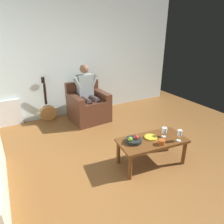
{
  "coord_description": "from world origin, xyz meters",
  "views": [
    {
      "loc": [
        1.43,
        1.88,
        1.99
      ],
      "look_at": [
        -0.23,
        -1.14,
        0.57
      ],
      "focal_mm": 32.42,
      "sensor_mm": 36.0,
      "label": 1
    }
  ],
  "objects_px": {
    "coffee_table": "(152,143)",
    "wine_glass_far": "(164,131)",
    "candle_jar": "(162,142)",
    "decorative_dish": "(151,137)",
    "armchair": "(88,107)",
    "wine_glass_near": "(180,134)",
    "fruit_bowl": "(134,140)",
    "guitar": "(48,111)",
    "person_seated": "(88,92)"
  },
  "relations": [
    {
      "from": "coffee_table",
      "to": "decorative_dish",
      "type": "xyz_separation_m",
      "value": [
        -0.01,
        -0.05,
        0.08
      ]
    },
    {
      "from": "wine_glass_far",
      "to": "candle_jar",
      "type": "bearing_deg",
      "value": 39.92
    },
    {
      "from": "guitar",
      "to": "candle_jar",
      "type": "height_order",
      "value": "guitar"
    },
    {
      "from": "wine_glass_near",
      "to": "decorative_dish",
      "type": "distance_m",
      "value": 0.43
    },
    {
      "from": "fruit_bowl",
      "to": "wine_glass_near",
      "type": "bearing_deg",
      "value": 155.04
    },
    {
      "from": "fruit_bowl",
      "to": "candle_jar",
      "type": "bearing_deg",
      "value": 142.9
    },
    {
      "from": "wine_glass_near",
      "to": "fruit_bowl",
      "type": "distance_m",
      "value": 0.69
    },
    {
      "from": "guitar",
      "to": "candle_jar",
      "type": "xyz_separation_m",
      "value": [
        -1.08,
        2.61,
        0.24
      ]
    },
    {
      "from": "person_seated",
      "to": "candle_jar",
      "type": "height_order",
      "value": "person_seated"
    },
    {
      "from": "coffee_table",
      "to": "wine_glass_near",
      "type": "bearing_deg",
      "value": 146.69
    },
    {
      "from": "armchair",
      "to": "guitar",
      "type": "bearing_deg",
      "value": -29.39
    },
    {
      "from": "guitar",
      "to": "decorative_dish",
      "type": "xyz_separation_m",
      "value": [
        -1.06,
        2.39,
        0.22
      ]
    },
    {
      "from": "guitar",
      "to": "wine_glass_near",
      "type": "distance_m",
      "value": 3.01
    },
    {
      "from": "wine_glass_near",
      "to": "wine_glass_far",
      "type": "height_order",
      "value": "wine_glass_near"
    },
    {
      "from": "person_seated",
      "to": "wine_glass_near",
      "type": "relative_size",
      "value": 7.2
    },
    {
      "from": "person_seated",
      "to": "candle_jar",
      "type": "bearing_deg",
      "value": 92.54
    },
    {
      "from": "person_seated",
      "to": "wine_glass_near",
      "type": "height_order",
      "value": "person_seated"
    },
    {
      "from": "person_seated",
      "to": "wine_glass_far",
      "type": "height_order",
      "value": "person_seated"
    },
    {
      "from": "wine_glass_far",
      "to": "decorative_dish",
      "type": "bearing_deg",
      "value": -17.1
    },
    {
      "from": "wine_glass_far",
      "to": "decorative_dish",
      "type": "relative_size",
      "value": 0.78
    },
    {
      "from": "wine_glass_near",
      "to": "decorative_dish",
      "type": "xyz_separation_m",
      "value": [
        0.32,
        -0.26,
        -0.11
      ]
    },
    {
      "from": "armchair",
      "to": "wine_glass_near",
      "type": "height_order",
      "value": "armchair"
    },
    {
      "from": "guitar",
      "to": "wine_glass_near",
      "type": "height_order",
      "value": "guitar"
    },
    {
      "from": "wine_glass_far",
      "to": "guitar",
      "type": "bearing_deg",
      "value": -62.64
    },
    {
      "from": "wine_glass_far",
      "to": "fruit_bowl",
      "type": "distance_m",
      "value": 0.52
    },
    {
      "from": "armchair",
      "to": "wine_glass_far",
      "type": "bearing_deg",
      "value": 98.05
    },
    {
      "from": "wine_glass_near",
      "to": "candle_jar",
      "type": "distance_m",
      "value": 0.32
    },
    {
      "from": "candle_jar",
      "to": "decorative_dish",
      "type": "bearing_deg",
      "value": -85.12
    },
    {
      "from": "fruit_bowl",
      "to": "candle_jar",
      "type": "distance_m",
      "value": 0.41
    },
    {
      "from": "person_seated",
      "to": "fruit_bowl",
      "type": "xyz_separation_m",
      "value": [
        0.08,
        1.96,
        -0.22
      ]
    },
    {
      "from": "coffee_table",
      "to": "wine_glass_far",
      "type": "xyz_separation_m",
      "value": [
        -0.21,
        0.02,
        0.17
      ]
    },
    {
      "from": "person_seated",
      "to": "wine_glass_near",
      "type": "bearing_deg",
      "value": 99.84
    },
    {
      "from": "armchair",
      "to": "wine_glass_near",
      "type": "relative_size",
      "value": 4.89
    },
    {
      "from": "fruit_bowl",
      "to": "decorative_dish",
      "type": "bearing_deg",
      "value": 174.95
    },
    {
      "from": "guitar",
      "to": "candle_jar",
      "type": "distance_m",
      "value": 2.83
    },
    {
      "from": "coffee_table",
      "to": "wine_glass_far",
      "type": "distance_m",
      "value": 0.27
    },
    {
      "from": "armchair",
      "to": "fruit_bowl",
      "type": "distance_m",
      "value": 1.97
    },
    {
      "from": "wine_glass_near",
      "to": "armchair",
      "type": "bearing_deg",
      "value": -76.41
    },
    {
      "from": "person_seated",
      "to": "fruit_bowl",
      "type": "height_order",
      "value": "person_seated"
    },
    {
      "from": "wine_glass_far",
      "to": "armchair",
      "type": "bearing_deg",
      "value": -78.19
    },
    {
      "from": "guitar",
      "to": "decorative_dish",
      "type": "bearing_deg",
      "value": 114.02
    },
    {
      "from": "person_seated",
      "to": "wine_glass_near",
      "type": "distance_m",
      "value": 2.32
    },
    {
      "from": "coffee_table",
      "to": "wine_glass_far",
      "type": "relative_size",
      "value": 7.09
    },
    {
      "from": "wine_glass_far",
      "to": "wine_glass_near",
      "type": "bearing_deg",
      "value": 119.86
    },
    {
      "from": "wine_glass_near",
      "to": "wine_glass_far",
      "type": "xyz_separation_m",
      "value": [
        0.12,
        -0.2,
        -0.02
      ]
    },
    {
      "from": "person_seated",
      "to": "wine_glass_far",
      "type": "relative_size",
      "value": 8.25
    },
    {
      "from": "armchair",
      "to": "coffee_table",
      "type": "relative_size",
      "value": 0.79
    },
    {
      "from": "wine_glass_near",
      "to": "coffee_table",
      "type": "bearing_deg",
      "value": -33.31
    },
    {
      "from": "coffee_table",
      "to": "guitar",
      "type": "bearing_deg",
      "value": -66.59
    },
    {
      "from": "wine_glass_near",
      "to": "decorative_dish",
      "type": "bearing_deg",
      "value": -39.55
    }
  ]
}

